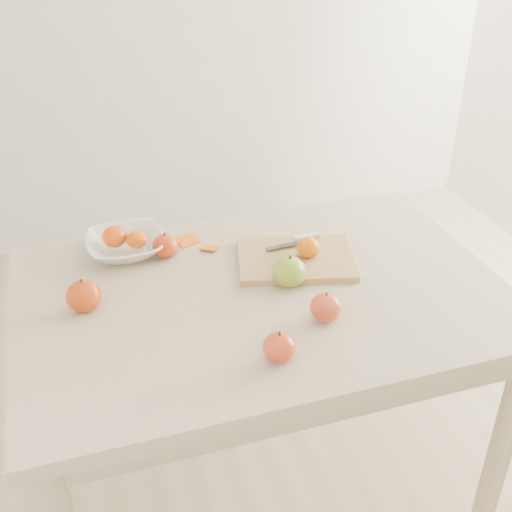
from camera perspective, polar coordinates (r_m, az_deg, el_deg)
name	(u,v)px	position (r m, az deg, el deg)	size (l,w,h in m)	color
ground	(261,491)	(2.11, 0.44, -20.13)	(3.50, 3.50, 0.00)	#C6B293
table	(262,322)	(1.65, 0.53, -5.88)	(1.20, 0.80, 0.75)	#C2AF92
cutting_board	(296,259)	(1.70, 3.53, -0.27)	(0.30, 0.22, 0.02)	tan
board_tangerine	(308,247)	(1.69, 4.65, 0.77)	(0.06, 0.06, 0.05)	#E25B07
fruit_bowl	(125,245)	(1.76, -11.53, 0.94)	(0.21, 0.21, 0.05)	white
bowl_tangerine_near	(114,236)	(1.76, -12.47, 1.71)	(0.07, 0.07, 0.06)	#CE5307
bowl_tangerine_far	(137,239)	(1.74, -10.57, 1.47)	(0.05, 0.05, 0.05)	#C95507
orange_peel_a	(188,242)	(1.80, -6.09, 1.26)	(0.06, 0.04, 0.00)	#E85A10
orange_peel_b	(209,249)	(1.76, -4.19, 0.66)	(0.04, 0.04, 0.00)	#CD5B0E
paring_knife	(302,239)	(1.77, 4.15, 1.55)	(0.17, 0.05, 0.01)	white
apple_green	(289,272)	(1.59, 2.99, -1.40)	(0.08, 0.08, 0.08)	#5E8521
apple_red_e	(326,307)	(1.49, 6.22, -4.55)	(0.07, 0.07, 0.07)	#A50C12
apple_red_b	(84,296)	(1.56, -15.06, -3.43)	(0.08, 0.08, 0.08)	#8C0706
apple_red_c	(279,347)	(1.36, 2.09, -8.12)	(0.07, 0.07, 0.06)	maroon
apple_red_a	(165,246)	(1.73, -8.06, 0.90)	(0.07, 0.07, 0.06)	maroon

